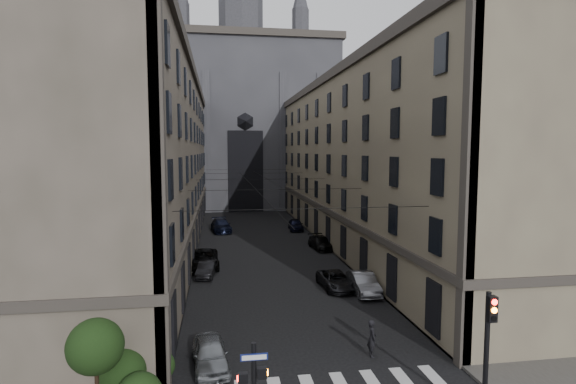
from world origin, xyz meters
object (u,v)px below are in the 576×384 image
car_left_near (210,354)px  car_right_near (363,283)px  car_left_far (221,226)px  car_right_midfar (321,243)px  car_right_far (296,225)px  car_left_midnear (207,269)px  car_right_midnear (336,280)px  gothic_tower (242,113)px  pedestrian (372,338)px  car_left_midfar (204,259)px  traffic_light_right (488,341)px

car_left_near → car_right_near: car_right_near is taller
car_left_far → car_right_midfar: bearing=-55.6°
car_left_far → car_right_far: 9.85m
car_left_far → car_right_near: car_left_far is taller
car_right_near → car_right_far: bearing=93.4°
car_left_midnear → car_right_midnear: bearing=-18.8°
car_left_near → car_right_far: 38.39m
car_right_midnear → car_right_far: size_ratio=1.07×
gothic_tower → car_left_far: size_ratio=10.31×
car_left_far → pedestrian: pedestrian is taller
car_left_midnear → gothic_tower: bearing=90.9°
car_left_near → car_right_near: bearing=36.2°
car_left_midfar → car_right_midnear: size_ratio=1.23×
car_left_far → car_right_far: car_left_far is taller
traffic_light_right → car_right_near: (0.34, 16.06, -2.52)m
car_left_midnear → car_right_midnear: (9.93, -4.88, 0.01)m
traffic_light_right → gothic_tower: bearing=94.4°
car_left_near → car_right_midfar: size_ratio=0.88×
car_left_midfar → car_left_far: size_ratio=1.03×
car_left_midnear → car_right_midfar: car_right_midfar is taller
car_left_midnear → car_right_far: bearing=68.9°
car_left_midfar → car_right_far: 21.13m
car_left_midfar → car_right_midnear: 12.91m
car_right_midfar → car_right_near: bearing=-95.6°
car_right_near → car_left_midfar: bearing=144.9°
gothic_tower → car_left_midfar: (-6.07, -47.78, -16.99)m
car_right_midfar → car_right_midnear: bearing=-102.8°
car_right_midfar → car_left_near: bearing=-118.8°
car_left_far → car_left_near: bearing=-98.0°
traffic_light_right → car_left_midnear: traffic_light_right is taller
car_left_midnear → car_right_midnear: car_right_midnear is taller
car_left_far → car_right_midnear: car_left_far is taller
car_left_near → pedestrian: pedestrian is taller
car_left_near → car_left_midnear: 16.24m
gothic_tower → car_right_far: 34.99m
car_right_midfar → car_left_midfar: bearing=-158.5°
car_left_far → car_right_midnear: bearing=-78.5°
car_left_near → car_left_midfar: (-0.93, 19.18, 0.10)m
gothic_tower → car_right_far: size_ratio=13.15×
car_right_far → car_right_near: bearing=-85.6°
car_left_near → car_right_midnear: bearing=44.8°
traffic_light_right → car_left_midfar: size_ratio=0.90×
gothic_tower → car_left_midnear: 53.86m
gothic_tower → car_right_midfar: bearing=-81.6°
traffic_light_right → car_left_midfar: bearing=114.8°
traffic_light_right → pedestrian: traffic_light_right is taller
car_right_near → car_right_far: 26.92m
car_left_midnear → car_left_far: size_ratio=0.69×
pedestrian → car_left_midfar: bearing=30.1°
car_left_midfar → pedestrian: size_ratio=3.01×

